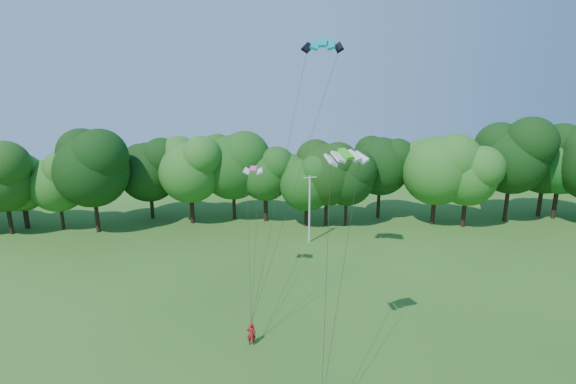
{
  "coord_description": "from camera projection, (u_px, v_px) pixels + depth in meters",
  "views": [
    {
      "loc": [
        -2.95,
        -16.48,
        17.77
      ],
      "look_at": [
        -1.41,
        13.0,
        10.0
      ],
      "focal_mm": 28.0,
      "sensor_mm": 36.0,
      "label": 1
    }
  ],
  "objects": [
    {
      "name": "kite_flyer_left",
      "position": [
        251.0,
        334.0,
        30.24
      ],
      "size": [
        0.62,
        0.41,
        1.66
      ],
      "primitive_type": "imported",
      "rotation": [
        0.0,
        0.0,
        3.16
      ],
      "color": "#AB161C",
      "rests_on": "ground"
    },
    {
      "name": "utility_pole",
      "position": [
        309.0,
        208.0,
        48.05
      ],
      "size": [
        1.46,
        0.43,
        7.43
      ],
      "rotation": [
        0.0,
        0.0,
        0.24
      ],
      "color": "silver",
      "rests_on": "ground"
    },
    {
      "name": "tree_back_west",
      "position": [
        2.0,
        174.0,
        49.74
      ],
      "size": [
        7.74,
        7.74,
        11.26
      ],
      "color": "#342715",
      "rests_on": "ground"
    },
    {
      "name": "tree_back_east",
      "position": [
        562.0,
        158.0,
        55.15
      ],
      "size": [
        8.61,
        8.61,
        12.52
      ],
      "color": "#311C13",
      "rests_on": "ground"
    },
    {
      "name": "kite_teal",
      "position": [
        323.0,
        43.0,
        33.85
      ],
      "size": [
        3.18,
        1.89,
        0.76
      ],
      "rotation": [
        0.0,
        0.0,
        -0.22
      ],
      "color": "#05959F",
      "rests_on": "ground"
    },
    {
      "name": "kite_green",
      "position": [
        346.0,
        154.0,
        24.46
      ],
      "size": [
        2.57,
        1.87,
        0.5
      ],
      "rotation": [
        0.0,
        0.0,
        0.39
      ],
      "color": "#3FC41D",
      "rests_on": "ground"
    },
    {
      "name": "kite_pink",
      "position": [
        253.0,
        169.0,
        36.55
      ],
      "size": [
        1.67,
        0.95,
        0.34
      ],
      "rotation": [
        0.0,
        0.0,
        -0.12
      ],
      "color": "#F4439F",
      "rests_on": "ground"
    },
    {
      "name": "tree_back_center",
      "position": [
        327.0,
        166.0,
        52.64
      ],
      "size": [
        8.09,
        8.09,
        11.76
      ],
      "color": "black",
      "rests_on": "ground"
    }
  ]
}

